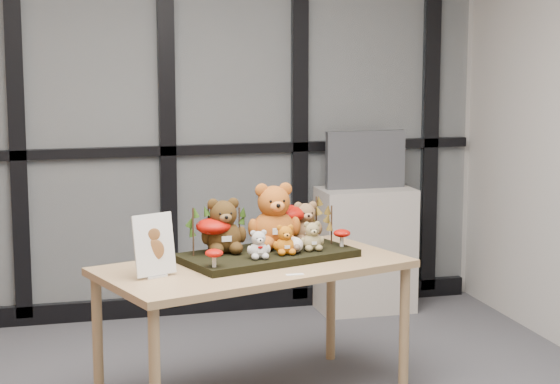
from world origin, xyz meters
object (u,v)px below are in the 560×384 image
object	(u,v)px
mushroom_front_left	(214,257)
cabinet	(365,250)
mushroom_back_left	(213,234)
mushroom_front_right	(342,237)
sign_holder	(154,248)
display_table	(254,277)
bear_pooh_yellow	(274,212)
bear_beige_small	(312,234)
monitor	(366,160)
diorama_tray	(267,255)
bear_white_bow	(258,243)
bear_brown_medium	(223,222)
plush_cream_hedgehog	(294,244)
bear_tan_back	(305,220)
bear_small_yellow	(285,238)
mushroom_back_right	(288,222)

from	to	relation	value
mushroom_front_left	cabinet	xyz separation A→B (m)	(1.29, 1.55, -0.37)
mushroom_back_left	mushroom_front_right	xyz separation A→B (m)	(0.65, -0.01, -0.05)
sign_holder	cabinet	xyz separation A→B (m)	(1.56, 1.53, -0.42)
display_table	bear_pooh_yellow	distance (m)	0.37
bear_beige_small	monitor	distance (m)	1.55
diorama_tray	bear_white_bow	size ratio (longest dim) A/B	5.57
mushroom_front_right	cabinet	world-z (taller)	mushroom_front_right
diorama_tray	bear_beige_small	size ratio (longest dim) A/B	5.30
bear_brown_medium	bear_beige_small	world-z (taller)	bear_brown_medium
plush_cream_hedgehog	monitor	bearing A→B (deg)	40.67
bear_tan_back	sign_holder	bearing A→B (deg)	-171.62
diorama_tray	bear_small_yellow	world-z (taller)	bear_small_yellow
bear_beige_small	mushroom_front_right	world-z (taller)	bear_beige_small
bear_pooh_yellow	bear_white_bow	distance (m)	0.28
bear_white_bow	monitor	distance (m)	1.80
bear_brown_medium	bear_tan_back	world-z (taller)	bear_brown_medium
bear_tan_back	bear_white_bow	xyz separation A→B (m)	(-0.32, -0.31, -0.04)
bear_white_bow	mushroom_back_left	distance (m)	0.25
mushroom_front_left	cabinet	bearing A→B (deg)	50.30
bear_white_bow	plush_cream_hedgehog	world-z (taller)	bear_white_bow
bear_white_bow	mushroom_front_right	world-z (taller)	bear_white_bow
diorama_tray	bear_brown_medium	size ratio (longest dim) A/B	2.86
mushroom_back_right	monitor	distance (m)	1.40
cabinet	diorama_tray	bearing A→B (deg)	-126.90
bear_white_bow	monitor	xyz separation A→B (m)	(1.05, 1.45, 0.18)
display_table	monitor	xyz separation A→B (m)	(1.07, 1.41, 0.36)
bear_brown_medium	plush_cream_hedgehog	size ratio (longest dim) A/B	3.43
diorama_tray	monitor	size ratio (longest dim) A/B	1.62
display_table	mushroom_front_left	distance (m)	0.32
bear_brown_medium	bear_beige_small	distance (m)	0.44
bear_white_bow	mushroom_back_right	bearing A→B (deg)	36.97
bear_white_bow	sign_holder	world-z (taller)	sign_holder
mushroom_back_right	sign_holder	bearing A→B (deg)	-150.58
mushroom_back_right	mushroom_front_right	distance (m)	0.30
bear_brown_medium	mushroom_front_left	distance (m)	0.33
bear_pooh_yellow	mushroom_back_right	bearing A→B (deg)	26.83
bear_white_bow	mushroom_back_left	bearing A→B (deg)	121.06
mushroom_front_right	monitor	bearing A→B (deg)	65.71
bear_white_bow	monitor	size ratio (longest dim) A/B	0.29
bear_tan_back	mushroom_back_right	xyz separation A→B (m)	(-0.09, 0.01, -0.01)
display_table	mushroom_front_left	size ratio (longest dim) A/B	17.39
mushroom_back_right	sign_holder	xyz separation A→B (m)	(-0.74, -0.42, -0.01)
mushroom_front_left	bear_brown_medium	bearing A→B (deg)	70.58
mushroom_front_right	cabinet	size ratio (longest dim) A/B	0.12
diorama_tray	cabinet	world-z (taller)	cabinet
bear_beige_small	bear_brown_medium	bearing A→B (deg)	153.37
mushroom_front_right	mushroom_front_left	bearing A→B (deg)	-158.74
bear_brown_medium	mushroom_back_right	size ratio (longest dim) A/B	1.39
mushroom_back_left	sign_holder	xyz separation A→B (m)	(-0.32, -0.25, 0.00)
bear_pooh_yellow	mushroom_front_right	xyz separation A→B (m)	(0.33, -0.08, -0.13)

